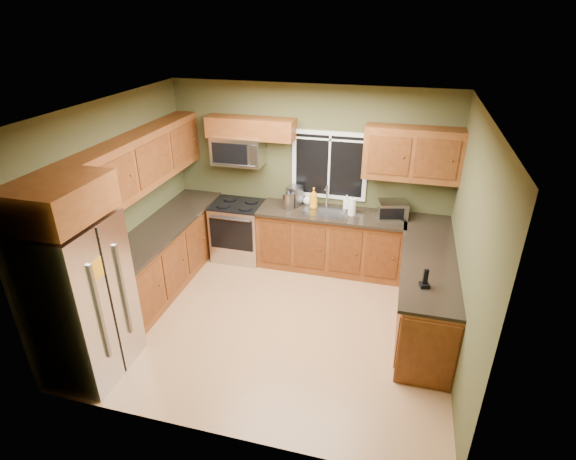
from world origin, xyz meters
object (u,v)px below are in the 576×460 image
at_px(paper_towel_roll, 352,207).
at_px(toaster_oven, 392,210).
at_px(refrigerator, 82,300).
at_px(microwave, 238,150).
at_px(coffee_maker, 294,197).
at_px(soap_bottle_a, 314,198).
at_px(soap_bottle_b, 346,202).
at_px(kettle, 288,200).
at_px(cordless_phone, 425,282).
at_px(range, 239,230).
at_px(soap_bottle_c, 307,199).

bearing_deg(paper_towel_roll, toaster_oven, 4.39).
distance_m(refrigerator, microwave, 3.10).
distance_m(toaster_oven, coffee_maker, 1.45).
distance_m(coffee_maker, soap_bottle_a, 0.30).
xyz_separation_m(toaster_oven, coffee_maker, (-1.45, 0.07, 0.02)).
height_order(paper_towel_roll, soap_bottle_b, paper_towel_roll).
relative_size(paper_towel_roll, soap_bottle_b, 1.41).
bearing_deg(soap_bottle_a, coffee_maker, 177.61).
distance_m(refrigerator, soap_bottle_a, 3.43).
bearing_deg(refrigerator, toaster_oven, 43.08).
bearing_deg(soap_bottle_b, kettle, -163.42).
relative_size(microwave, cordless_phone, 3.51).
bearing_deg(soap_bottle_a, cordless_phone, -48.13).
bearing_deg(paper_towel_roll, range, -179.86).
relative_size(microwave, soap_bottle_a, 2.38).
relative_size(range, cordless_phone, 4.33).
relative_size(toaster_oven, cordless_phone, 2.10).
bearing_deg(cordless_phone, coffee_maker, 136.58).
relative_size(soap_bottle_b, soap_bottle_c, 1.17).
bearing_deg(paper_towel_roll, kettle, -178.75).
relative_size(microwave, soap_bottle_c, 4.42).
xyz_separation_m(refrigerator, paper_towel_roll, (2.44, 2.77, 0.17)).
xyz_separation_m(refrigerator, toaster_oven, (3.01, 2.82, 0.16)).
height_order(microwave, kettle, microwave).
bearing_deg(kettle, soap_bottle_c, 46.61).
bearing_deg(soap_bottle_c, microwave, -174.87).
bearing_deg(cordless_phone, paper_towel_roll, 120.97).
xyz_separation_m(microwave, paper_towel_roll, (1.76, -0.13, -0.66)).
height_order(kettle, soap_bottle_a, soap_bottle_a).
distance_m(microwave, cordless_phone, 3.37).
distance_m(range, toaster_oven, 2.40).
height_order(refrigerator, toaster_oven, refrigerator).
bearing_deg(soap_bottle_a, microwave, 178.52).
height_order(kettle, paper_towel_roll, kettle).
xyz_separation_m(refrigerator, coffee_maker, (1.56, 2.89, 0.18)).
bearing_deg(soap_bottle_b, soap_bottle_a, -165.31).
relative_size(soap_bottle_b, cordless_phone, 0.93).
bearing_deg(paper_towel_roll, coffee_maker, 172.64).
distance_m(range, paper_towel_roll, 1.86).
bearing_deg(range, microwave, 90.02).
distance_m(refrigerator, soap_bottle_c, 3.47).
height_order(refrigerator, soap_bottle_c, refrigerator).
bearing_deg(microwave, coffee_maker, -1.18).
bearing_deg(range, soap_bottle_a, 5.17).
relative_size(refrigerator, toaster_oven, 3.96).
bearing_deg(microwave, soap_bottle_c, 5.13).
relative_size(microwave, coffee_maker, 2.49).
distance_m(refrigerator, paper_towel_roll, 3.70).
xyz_separation_m(soap_bottle_b, soap_bottle_c, (-0.60, 0.00, -0.01)).
xyz_separation_m(coffee_maker, kettle, (-0.06, -0.13, -0.00)).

